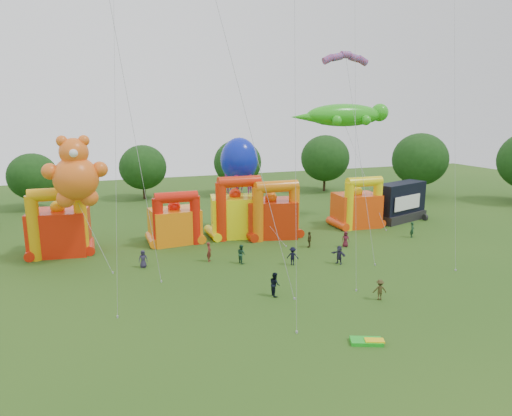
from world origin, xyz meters
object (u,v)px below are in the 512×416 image
object	(u,v)px
spectator_4	(309,239)
gecko_kite	(357,152)
octopus_kite	(250,189)
bouncy_castle_0	(59,228)
teddy_bear_kite	(83,200)
stage_trailer	(400,202)
spectator_0	(143,259)
bouncy_castle_2	(236,213)

from	to	relation	value
spectator_4	gecko_kite	bearing A→B (deg)	172.04
gecko_kite	octopus_kite	size ratio (longest dim) A/B	1.35
bouncy_castle_0	gecko_kite	bearing A→B (deg)	1.68
spectator_4	teddy_bear_kite	bearing A→B (deg)	-50.08
stage_trailer	octopus_kite	bearing A→B (deg)	178.97
spectator_0	stage_trailer	bearing A→B (deg)	17.39
gecko_kite	octopus_kite	world-z (taller)	gecko_kite
teddy_bear_kite	bouncy_castle_2	bearing A→B (deg)	16.97
octopus_kite	bouncy_castle_2	bearing A→B (deg)	-169.77
octopus_kite	bouncy_castle_0	bearing A→B (deg)	-178.30
bouncy_castle_2	stage_trailer	world-z (taller)	bouncy_castle_2
bouncy_castle_2	spectator_0	bearing A→B (deg)	-146.87
bouncy_castle_0	spectator_0	distance (m)	10.60
bouncy_castle_0	bouncy_castle_2	world-z (taller)	bouncy_castle_2
teddy_bear_kite	spectator_4	xyz separation A→B (m)	(22.49, -2.09, -5.50)
stage_trailer	bouncy_castle_2	bearing A→B (deg)	179.89
bouncy_castle_2	spectator_0	xyz separation A→B (m)	(-11.62, -7.58, -1.91)
teddy_bear_kite	spectator_4	world-z (taller)	teddy_bear_kite
spectator_0	spectator_4	xyz separation A→B (m)	(17.64, 0.47, 0.03)
gecko_kite	spectator_4	distance (m)	15.59
stage_trailer	spectator_0	xyz separation A→B (m)	(-34.74, -7.54, -1.63)
gecko_kite	spectator_4	size ratio (longest dim) A/B	8.86
teddy_bear_kite	gecko_kite	distance (m)	33.64
spectator_0	spectator_4	size ratio (longest dim) A/B	0.96
stage_trailer	spectator_4	xyz separation A→B (m)	(-17.10, -7.07, -1.60)
bouncy_castle_2	teddy_bear_kite	bearing A→B (deg)	-163.03
bouncy_castle_0	teddy_bear_kite	bearing A→B (deg)	-61.15
stage_trailer	spectator_0	bearing A→B (deg)	-167.76
bouncy_castle_0	teddy_bear_kite	size ratio (longest dim) A/B	0.57
bouncy_castle_0	octopus_kite	xyz separation A→B (m)	(20.95, 0.62, 2.79)
spectator_0	gecko_kite	bearing A→B (deg)	21.65
stage_trailer	spectator_4	world-z (taller)	stage_trailer
bouncy_castle_2	gecko_kite	xyz separation A→B (m)	(16.54, 0.76, 6.49)
spectator_4	bouncy_castle_0	bearing A→B (deg)	-59.99
bouncy_castle_0	octopus_kite	size ratio (longest dim) A/B	0.62
bouncy_castle_0	spectator_4	distance (m)	26.07
bouncy_castle_2	stage_trailer	size ratio (longest dim) A/B	0.86
octopus_kite	spectator_0	xyz separation A→B (m)	(-13.49, -7.92, -4.64)
stage_trailer	octopus_kite	xyz separation A→B (m)	(-21.25, 0.38, 3.01)
teddy_bear_kite	gecko_kite	world-z (taller)	gecko_kite
bouncy_castle_2	spectator_0	distance (m)	14.01
teddy_bear_kite	spectator_4	bearing A→B (deg)	-5.31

